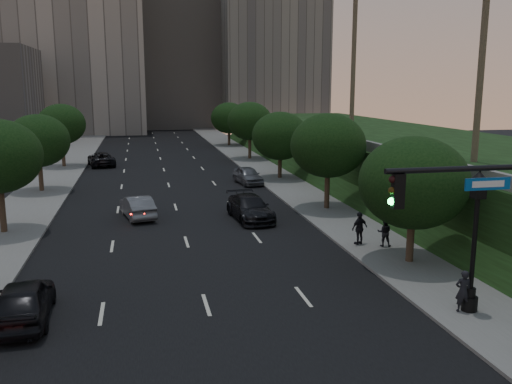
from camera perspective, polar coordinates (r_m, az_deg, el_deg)
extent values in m
plane|color=black|center=(17.49, -3.16, -18.09)|extent=(160.00, 160.00, 0.00)
cube|color=black|center=(45.95, -9.05, 0.28)|extent=(16.00, 140.00, 0.02)
cube|color=slate|center=(47.57, 3.37, 0.85)|extent=(4.50, 140.00, 0.15)
cube|color=slate|center=(46.56, -21.74, -0.15)|extent=(4.50, 140.00, 0.15)
cube|color=black|center=(49.91, 17.16, 3.09)|extent=(18.00, 90.00, 4.00)
cube|color=slate|center=(46.10, 8.01, 5.80)|extent=(0.35, 90.00, 0.70)
cube|color=#9C9388|center=(107.99, -18.95, 14.49)|extent=(26.00, 20.00, 32.00)
cube|color=gray|center=(117.48, -8.30, 13.17)|extent=(22.00, 18.00, 26.00)
cube|color=gray|center=(114.56, 1.22, 15.84)|extent=(20.00, 22.00, 36.00)
cylinder|color=#38281C|center=(27.26, 15.96, -4.43)|extent=(0.36, 0.36, 2.86)
ellipsoid|color=black|center=(26.70, 16.25, 0.96)|extent=(5.20, 5.20, 4.42)
cylinder|color=#38281C|center=(37.93, 7.49, 0.49)|extent=(0.36, 0.36, 3.21)
ellipsoid|color=black|center=(37.51, 7.61, 4.88)|extent=(5.20, 5.20, 4.42)
cylinder|color=#38281C|center=(50.23, 2.53, 2.97)|extent=(0.36, 0.36, 2.86)
ellipsoid|color=black|center=(49.93, 2.55, 5.92)|extent=(5.20, 5.20, 4.42)
cylinder|color=#38281C|center=(63.74, -0.66, 4.87)|extent=(0.36, 0.36, 3.21)
ellipsoid|color=black|center=(63.49, -0.67, 7.49)|extent=(5.20, 5.20, 4.42)
cylinder|color=#38281C|center=(78.44, -2.86, 5.90)|extent=(0.36, 0.36, 2.86)
ellipsoid|color=black|center=(78.25, -2.87, 7.79)|extent=(5.20, 5.20, 4.42)
cylinder|color=#38281C|center=(34.74, -25.17, -1.42)|extent=(0.36, 0.36, 3.26)
cylinder|color=#38281C|center=(47.31, -21.73, 1.76)|extent=(0.36, 0.36, 2.99)
ellipsoid|color=black|center=(46.98, -21.97, 5.04)|extent=(5.00, 5.00, 4.25)
cylinder|color=#38281C|center=(61.02, -19.63, 3.97)|extent=(0.36, 0.36, 3.26)
ellipsoid|color=black|center=(60.75, -19.81, 6.73)|extent=(5.00, 5.00, 4.25)
cylinder|color=#4C4233|center=(35.23, 22.67, 12.67)|extent=(0.40, 0.40, 12.00)
cylinder|color=#4C4233|center=(48.75, 10.25, 14.13)|extent=(0.40, 0.40, 14.50)
cylinder|color=black|center=(16.08, 22.16, 2.32)|extent=(5.40, 0.16, 0.16)
cube|color=black|center=(15.01, 14.72, 0.08)|extent=(0.32, 0.22, 0.95)
sphere|color=black|center=(14.87, 14.17, 1.30)|extent=(0.20, 0.20, 0.20)
sphere|color=#3F2B0A|center=(14.92, 14.11, 0.16)|extent=(0.20, 0.20, 0.20)
sphere|color=#19F24C|center=(14.98, 14.06, -0.97)|extent=(0.20, 0.20, 0.20)
cube|color=#0C55A7|center=(16.38, 23.21, 0.79)|extent=(1.40, 0.05, 0.35)
cylinder|color=black|center=(22.49, 21.52, -11.03)|extent=(0.60, 0.60, 0.70)
cylinder|color=black|center=(22.31, 21.62, -9.84)|extent=(0.40, 0.40, 0.40)
cylinder|color=black|center=(21.72, 21.98, -5.01)|extent=(0.18, 0.18, 3.60)
cube|color=black|center=(21.27, 22.38, 0.31)|extent=(0.42, 0.42, 0.70)
cone|color=black|center=(21.19, 22.48, 1.63)|extent=(0.64, 0.64, 0.35)
sphere|color=black|center=(21.16, 22.52, 2.17)|extent=(0.14, 0.14, 0.14)
imported|color=black|center=(21.92, -23.25, -10.47)|extent=(2.10, 4.78, 1.60)
imported|color=slate|center=(36.34, -12.37, -1.53)|extent=(2.48, 4.73, 1.48)
imported|color=black|center=(61.06, -15.98, 3.36)|extent=(3.43, 5.76, 1.50)
imported|color=black|center=(35.00, -0.63, -1.68)|extent=(2.64, 5.56, 1.56)
imported|color=slate|center=(47.82, -0.86, 1.75)|extent=(2.34, 4.65, 1.52)
imported|color=black|center=(22.08, 20.96, -9.71)|extent=(0.65, 0.49, 1.62)
imported|color=black|center=(29.54, 13.37, -4.13)|extent=(0.90, 0.81, 1.53)
imported|color=black|center=(29.59, 10.85, -3.76)|extent=(1.13, 0.76, 1.78)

